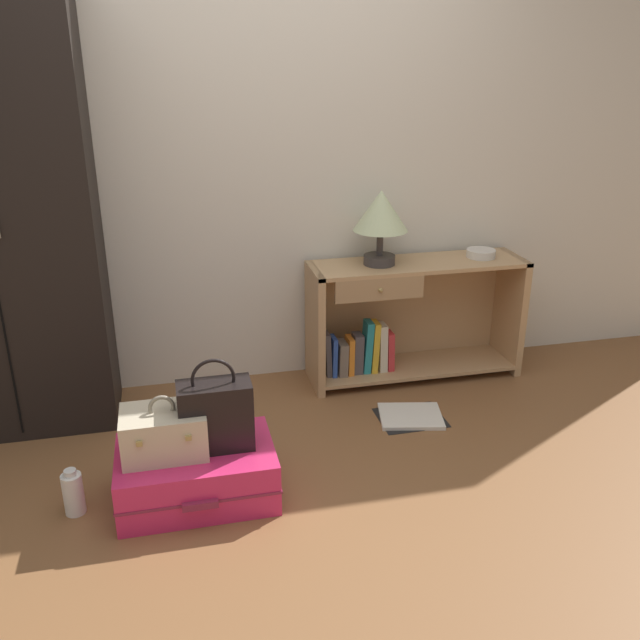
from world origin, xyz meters
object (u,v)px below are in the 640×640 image
Objects in this scene: table_lamp at (381,214)px; open_book_on_floor at (411,416)px; handbag at (216,414)px; bottle at (73,493)px; suitcase_large at (197,473)px; bookshelf at (404,320)px; train_case at (164,432)px; bowl at (481,253)px.

open_book_on_floor is (0.03, -0.49, -0.94)m from table_lamp.
handbag is 1.98× the size of bottle.
handbag is 1.10× the size of open_book_on_floor.
table_lamp is 1.00× the size of handbag.
suitcase_large reaches higher than open_book_on_floor.
table_lamp is at bearing -176.75° from bookshelf.
train_case is at bearing -142.61° from table_lamp.
handbag is (-1.14, -0.91, 0.04)m from bookshelf.
bottle is (-2.15, -0.91, -0.61)m from bowl.
train_case is 1.67× the size of bottle.
table_lamp is 1.19× the size of train_case.
table_lamp is 0.61× the size of suitcase_large.
bookshelf is at bearing 27.94° from bottle.
bookshelf is 1.46m from handbag.
train_case is at bearing -161.21° from open_book_on_floor.
bowl is at bearing 0.03° from table_lamp.
bottle reaches higher than open_book_on_floor.
bottle is (-1.72, -0.91, -0.24)m from bookshelf.
bowl is 0.25× the size of suitcase_large.
bookshelf reaches higher than bottle.
table_lamp is 2.00m from bottle.
open_book_on_floor is at bearing 14.59° from bottle.
bookshelf is 3.31× the size of open_book_on_floor.
bowl reaches higher than bottle.
table_lamp is 2.50× the size of bowl.
handbag is 1.15m from open_book_on_floor.
bowl is at bearing 28.73° from suitcase_large.
table_lamp is 1.62m from train_case.
bowl reaches higher than suitcase_large.
train_case is 0.93× the size of open_book_on_floor.
bookshelf is 3.00× the size of table_lamp.
table_lamp is 1.45m from handbag.
bookshelf is 1.55m from suitcase_large.
train_case is 0.22m from handbag.
bowl is (0.43, -0.01, 0.36)m from bookshelf.
handbag is (0.09, 0.00, 0.26)m from suitcase_large.
open_book_on_floor is at bearing 20.86° from suitcase_large.
open_book_on_floor is at bearing 18.79° from train_case.
suitcase_large is 0.24m from train_case.
bowl is at bearing -1.20° from bookshelf.
bowl is 1.98m from suitcase_large.
handbag is at bearing -157.65° from open_book_on_floor.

